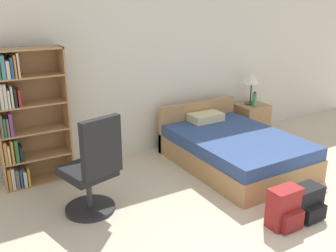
{
  "coord_description": "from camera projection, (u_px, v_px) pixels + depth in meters",
  "views": [
    {
      "loc": [
        -2.53,
        -1.55,
        2.18
      ],
      "look_at": [
        -0.45,
        1.98,
        0.8
      ],
      "focal_mm": 40.0,
      "sensor_mm": 36.0,
      "label": 1
    }
  ],
  "objects": [
    {
      "name": "office_chair",
      "position": [
        93.0,
        171.0,
        3.87
      ],
      "size": [
        0.59,
        0.66,
        1.11
      ],
      "color": "#232326",
      "rests_on": "ground_plane"
    },
    {
      "name": "backpack_black",
      "position": [
        306.0,
        203.0,
        3.92
      ],
      "size": [
        0.36,
        0.29,
        0.35
      ],
      "color": "black",
      "rests_on": "ground_plane"
    },
    {
      "name": "table_lamp",
      "position": [
        252.0,
        80.0,
        6.08
      ],
      "size": [
        0.25,
        0.25,
        0.53
      ],
      "color": "#333333",
      "rests_on": "nightstand"
    },
    {
      "name": "bed",
      "position": [
        232.0,
        148.0,
        5.17
      ],
      "size": [
        1.35,
        1.91,
        0.7
      ],
      "color": "#AD7F51",
      "rests_on": "ground_plane"
    },
    {
      "name": "nightstand",
      "position": [
        251.0,
        120.0,
        6.28
      ],
      "size": [
        0.49,
        0.46,
        0.53
      ],
      "color": "#AD7F51",
      "rests_on": "ground_plane"
    },
    {
      "name": "wall_back",
      "position": [
        151.0,
        64.0,
        5.4
      ],
      "size": [
        9.0,
        0.06,
        2.6
      ],
      "color": "silver",
      "rests_on": "ground_plane"
    },
    {
      "name": "bookshelf",
      "position": [
        23.0,
        118.0,
        4.43
      ],
      "size": [
        0.83,
        0.3,
        1.67
      ],
      "color": "#AD7F51",
      "rests_on": "ground_plane"
    },
    {
      "name": "water_bottle",
      "position": [
        254.0,
        100.0,
        6.04
      ],
      "size": [
        0.07,
        0.07,
        0.25
      ],
      "color": "#3F8C4C",
      "rests_on": "nightstand"
    },
    {
      "name": "backpack_red",
      "position": [
        285.0,
        209.0,
        3.74
      ],
      "size": [
        0.33,
        0.25,
        0.42
      ],
      "color": "maroon",
      "rests_on": "ground_plane"
    }
  ]
}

